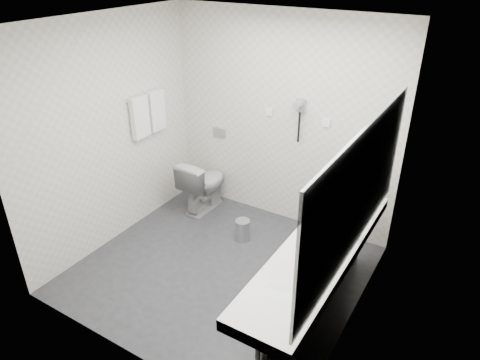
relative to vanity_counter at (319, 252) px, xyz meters
The scene contains 30 objects.
floor 1.39m from the vanity_counter, 169.92° to the left, with size 2.80×2.80×0.00m, color #2D2D32.
ceiling 2.05m from the vanity_counter, 169.92° to the left, with size 2.80×2.80×0.00m, color white.
wall_back 1.93m from the vanity_counter, 126.87° to the left, with size 2.80×2.80×0.00m, color silver.
wall_front 1.64m from the vanity_counter, 135.64° to the right, with size 2.80×2.80×0.00m, color silver.
wall_left 2.57m from the vanity_counter, behind, with size 2.60×2.60×0.00m, color silver.
wall_right 0.56m from the vanity_counter, 36.03° to the left, with size 2.60×2.60×0.00m, color silver.
vanity_counter is the anchor object (origin of this frame).
vanity_panel 0.43m from the vanity_counter, ahead, with size 0.03×2.15×0.75m, color gray.
vanity_post_far 1.12m from the vanity_counter, 86.97° to the left, with size 0.06×0.06×0.75m, color silver.
mirror 0.70m from the vanity_counter, ahead, with size 0.02×2.20×1.05m, color #B2BCC6.
basin_near 0.65m from the vanity_counter, 90.00° to the right, with size 0.40×0.31×0.05m, color white.
basin_far 0.65m from the vanity_counter, 90.00° to the left, with size 0.40×0.31×0.05m, color white.
faucet_near 0.69m from the vanity_counter, 73.30° to the right, with size 0.04×0.04×0.15m, color silver.
faucet_far 0.69m from the vanity_counter, 73.30° to the left, with size 0.04×0.04×0.15m, color silver.
soap_bottle_a 0.10m from the vanity_counter, 10.40° to the right, with size 0.05×0.05×0.10m, color white.
soap_bottle_b 0.22m from the vanity_counter, 59.21° to the left, with size 0.08×0.08×0.10m, color white.
soap_bottle_c 0.17m from the vanity_counter, 74.54° to the right, with size 0.04×0.04×0.11m, color white.
glass_left 0.36m from the vanity_counter, 50.99° to the left, with size 0.06×0.06×0.10m, color silver.
toilet 2.36m from the vanity_counter, 150.34° to the left, with size 0.39×0.69×0.70m, color white.
flush_plate 2.48m from the vanity_counter, 143.06° to the left, with size 0.18×0.02×0.12m, color #B2B5BA.
pedal_bin 1.60m from the vanity_counter, 146.64° to the left, with size 0.17×0.17×0.24m, color #B2B5BA.
bin_lid 1.55m from the vanity_counter, 146.64° to the left, with size 0.17×0.17×0.01m, color #B2B5BA.
towel_rail 2.69m from the vanity_counter, 163.14° to the left, with size 0.02×0.02×0.62m, color silver.
towel_near 2.59m from the vanity_counter, 166.10° to the left, with size 0.07×0.24×0.48m, color white.
towel_far 2.67m from the vanity_counter, 160.15° to the left, with size 0.07×0.24×0.48m, color white.
dryer_cradle 1.85m from the vanity_counter, 120.76° to the left, with size 0.10×0.04×0.14m, color gray.
dryer_barrel 1.81m from the vanity_counter, 122.01° to the left, with size 0.08×0.08×0.14m, color gray.
dryer_cord 1.76m from the vanity_counter, 121.02° to the left, with size 0.02×0.02×0.35m, color black.
switch_plate_a 2.04m from the vanity_counter, 130.59° to the left, with size 0.09×0.02×0.09m, color white.
switch_plate_b 1.69m from the vanity_counter, 111.13° to the left, with size 0.09×0.02×0.09m, color white.
Camera 1 is at (2.10, -3.04, 3.02)m, focal length 32.84 mm.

